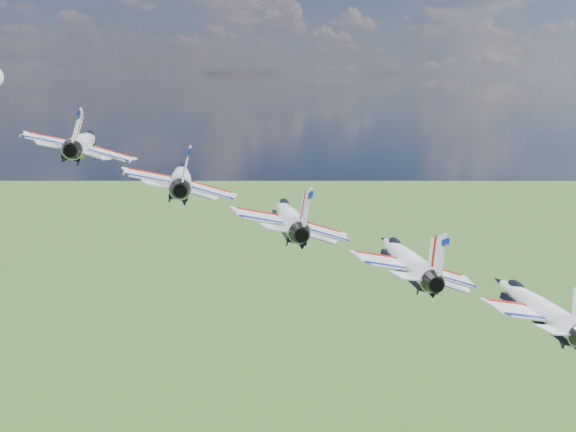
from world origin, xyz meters
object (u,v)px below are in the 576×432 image
jet_2 (288,216)px  jet_1 (181,177)px  jet_3 (405,258)px  jet_0 (84,142)px  jet_4 (534,305)px

jet_2 → jet_1: bearing=152.8°
jet_2 → jet_3: size_ratio=1.00×
jet_0 → jet_3: jet_0 is taller
jet_3 → jet_4: (7.64, -9.14, -3.32)m
jet_3 → jet_4: size_ratio=1.00×
jet_1 → jet_3: 24.72m
jet_1 → jet_0: bearing=152.8°
jet_0 → jet_1: size_ratio=1.00×
jet_1 → jet_2: (7.64, -9.14, -3.32)m
jet_1 → jet_4: size_ratio=1.00×
jet_2 → jet_3: (7.64, -9.14, -3.32)m
jet_3 → jet_4: jet_3 is taller
jet_0 → jet_2: size_ratio=1.00×
jet_2 → jet_0: bearing=152.8°
jet_1 → jet_4: (22.91, -27.41, -9.96)m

